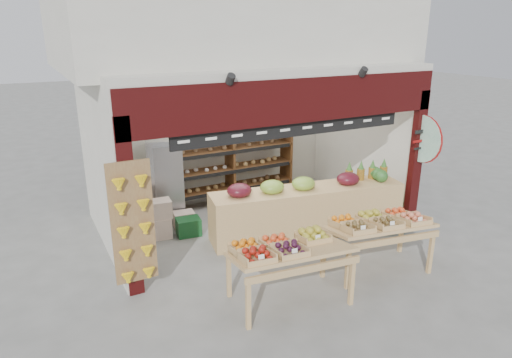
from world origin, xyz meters
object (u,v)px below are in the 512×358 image
object	(u,v)px
refrigerator	(164,179)
display_table_left	(282,250)
back_shelving	(230,151)
display_table_right	(379,224)
cardboard_stack	(171,221)
watermelon_pile	(391,217)
mid_counter	(307,209)

from	to	relation	value
refrigerator	display_table_left	size ratio (longest dim) A/B	0.96
back_shelving	display_table_right	world-z (taller)	back_shelving
cardboard_stack	display_table_left	distance (m)	3.02
display_table_right	watermelon_pile	size ratio (longest dim) A/B	2.12
refrigerator	display_table_left	xyz separation A→B (m)	(0.54, -3.70, -0.03)
back_shelving	watermelon_pile	xyz separation A→B (m)	(2.18, -2.77, -0.97)
display_table_right	display_table_left	bearing A→B (deg)	-177.47
display_table_right	back_shelving	bearing A→B (deg)	101.28
back_shelving	display_table_right	xyz separation A→B (m)	(0.78, -3.91, -0.37)
refrigerator	watermelon_pile	world-z (taller)	refrigerator
back_shelving	mid_counter	distance (m)	2.43
cardboard_stack	display_table_left	world-z (taller)	display_table_left
display_table_left	refrigerator	bearing A→B (deg)	98.24
mid_counter	watermelon_pile	xyz separation A→B (m)	(1.65, -0.50, -0.30)
back_shelving	display_table_left	world-z (taller)	back_shelving
display_table_left	display_table_right	distance (m)	1.84
back_shelving	cardboard_stack	distance (m)	2.26
back_shelving	mid_counter	xyz separation A→B (m)	(0.53, -2.27, -0.67)
back_shelving	watermelon_pile	distance (m)	3.66
mid_counter	watermelon_pile	distance (m)	1.75
cardboard_stack	display_table_right	bearing A→B (deg)	-47.95
cardboard_stack	watermelon_pile	world-z (taller)	cardboard_stack
refrigerator	mid_counter	world-z (taller)	refrigerator
back_shelving	mid_counter	bearing A→B (deg)	-76.83
refrigerator	display_table_left	distance (m)	3.74
display_table_left	mid_counter	bearing A→B (deg)	47.37
back_shelving	refrigerator	distance (m)	1.65
back_shelving	refrigerator	world-z (taller)	back_shelving
mid_counter	watermelon_pile	world-z (taller)	mid_counter
refrigerator	display_table_right	bearing A→B (deg)	-43.31
back_shelving	cardboard_stack	world-z (taller)	back_shelving
cardboard_stack	back_shelving	bearing A→B (deg)	32.44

